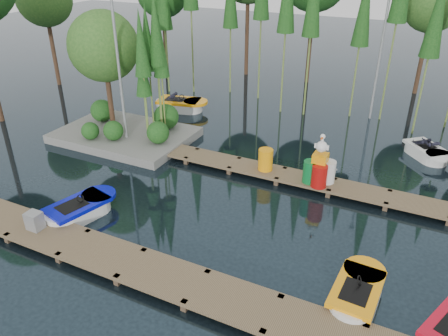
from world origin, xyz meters
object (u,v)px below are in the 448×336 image
at_px(island, 117,71).
at_px(yellow_barrel, 266,160).
at_px(boat_yellow_far, 180,105).
at_px(utility_cabinet, 34,221).
at_px(drum_cluster, 319,169).
at_px(boat_blue, 80,210).

height_order(island, yellow_barrel, island).
bearing_deg(boat_yellow_far, yellow_barrel, -28.32).
xyz_separation_m(utility_cabinet, drum_cluster, (7.25, 6.85, 0.29)).
height_order(island, boat_blue, island).
bearing_deg(yellow_barrel, boat_blue, -129.88).
bearing_deg(boat_yellow_far, utility_cabinet, -73.13).
distance_m(boat_blue, drum_cluster, 8.70).
height_order(boat_yellow_far, utility_cabinet, boat_yellow_far).
relative_size(boat_blue, utility_cabinet, 4.86).
xyz_separation_m(island, utility_cabinet, (2.60, -7.79, -2.59)).
bearing_deg(boat_blue, drum_cluster, 52.44).
relative_size(boat_blue, yellow_barrel, 3.26).
relative_size(boat_yellow_far, drum_cluster, 1.60).
bearing_deg(drum_cluster, boat_blue, -141.78).
bearing_deg(boat_blue, island, 129.89).
distance_m(island, boat_yellow_far, 5.19).
xyz_separation_m(island, yellow_barrel, (7.65, -0.79, -2.45)).
xyz_separation_m(boat_blue, yellow_barrel, (4.61, 5.52, 0.48)).
bearing_deg(island, boat_yellow_far, 82.48).
relative_size(island, yellow_barrel, 7.76).
xyz_separation_m(boat_blue, drum_cluster, (6.82, 5.37, 0.63)).
relative_size(island, utility_cabinet, 11.55).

